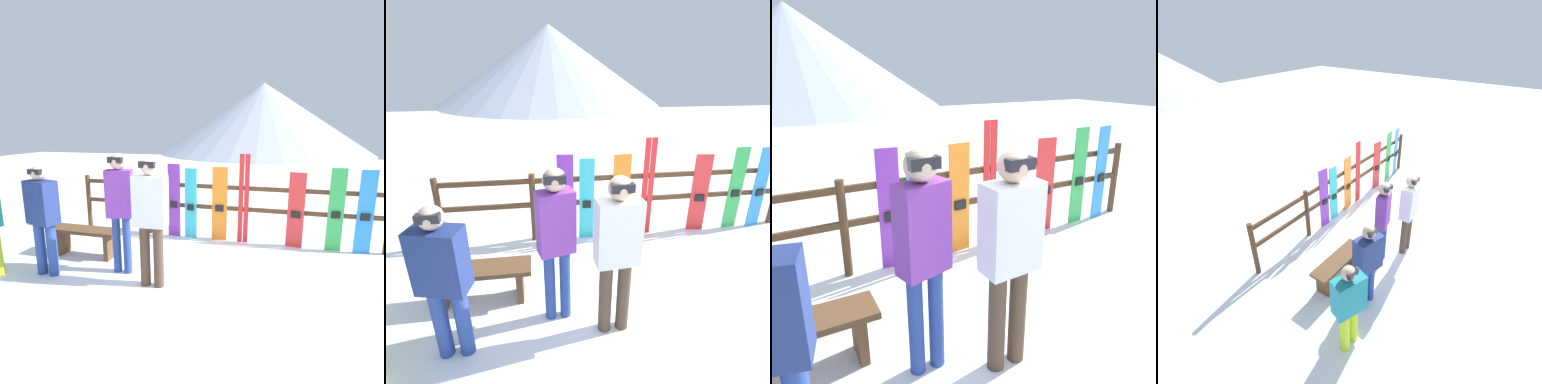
# 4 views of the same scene
# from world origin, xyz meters

# --- Properties ---
(ground_plane) EXTENTS (40.00, 40.00, 0.00)m
(ground_plane) POSITION_xyz_m (0.00, 0.00, 0.00)
(ground_plane) COLOR white
(mountain_backdrop) EXTENTS (18.00, 18.00, 6.00)m
(mountain_backdrop) POSITION_xyz_m (0.00, 23.84, 3.00)
(mountain_backdrop) COLOR #B2BCD1
(mountain_backdrop) RESTS_ON ground
(fence) EXTENTS (5.96, 0.10, 1.17)m
(fence) POSITION_xyz_m (0.00, 1.84, 0.70)
(fence) COLOR #4C331E
(fence) RESTS_ON ground
(bench) EXTENTS (1.21, 0.36, 0.49)m
(bench) POSITION_xyz_m (-2.11, 0.46, 0.35)
(bench) COLOR brown
(bench) RESTS_ON ground
(person_white) EXTENTS (0.45, 0.27, 1.80)m
(person_white) POSITION_xyz_m (-0.62, -0.19, 1.06)
(person_white) COLOR #4C3828
(person_white) RESTS_ON ground
(person_purple) EXTENTS (0.42, 0.30, 1.82)m
(person_purple) POSITION_xyz_m (-1.21, 0.07, 1.09)
(person_purple) COLOR navy
(person_purple) RESTS_ON ground
(person_navy) EXTENTS (0.51, 0.35, 1.66)m
(person_navy) POSITION_xyz_m (-2.27, -0.28, 0.95)
(person_navy) COLOR navy
(person_navy) RESTS_ON ground
(snowboard_purple) EXTENTS (0.26, 0.08, 1.49)m
(snowboard_purple) POSITION_xyz_m (-0.94, 1.78, 0.74)
(snowboard_purple) COLOR purple
(snowboard_purple) RESTS_ON ground
(snowboard_cyan) EXTENTS (0.24, 0.07, 1.41)m
(snowboard_cyan) POSITION_xyz_m (-0.59, 1.78, 0.70)
(snowboard_cyan) COLOR #2DBFCC
(snowboard_cyan) RESTS_ON ground
(snowboard_orange) EXTENTS (0.30, 0.07, 1.46)m
(snowboard_orange) POSITION_xyz_m (-0.01, 1.78, 0.72)
(snowboard_orange) COLOR orange
(snowboard_orange) RESTS_ON ground
(ski_pair_red) EXTENTS (0.20, 0.02, 1.71)m
(ski_pair_red) POSITION_xyz_m (0.44, 1.78, 0.85)
(ski_pair_red) COLOR red
(ski_pair_red) RESTS_ON ground
(snowboard_red) EXTENTS (0.29, 0.08, 1.40)m
(snowboard_red) POSITION_xyz_m (1.39, 1.78, 0.70)
(snowboard_red) COLOR red
(snowboard_red) RESTS_ON ground
(snowboard_green) EXTENTS (0.27, 0.06, 1.50)m
(snowboard_green) POSITION_xyz_m (2.06, 1.78, 0.75)
(snowboard_green) COLOR green
(snowboard_green) RESTS_ON ground
(snowboard_blue) EXTENTS (0.28, 0.10, 1.49)m
(snowboard_blue) POSITION_xyz_m (2.53, 1.78, 0.74)
(snowboard_blue) COLOR #288CE0
(snowboard_blue) RESTS_ON ground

